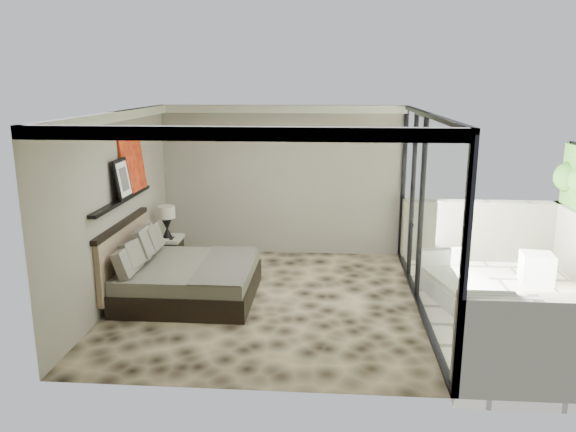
# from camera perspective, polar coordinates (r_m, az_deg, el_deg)

# --- Properties ---
(floor) EXTENTS (5.00, 5.00, 0.00)m
(floor) POSITION_cam_1_polar(r_m,az_deg,el_deg) (8.54, -2.08, -8.64)
(floor) COLOR black
(floor) RESTS_ON ground
(ceiling) EXTENTS (4.50, 5.00, 0.02)m
(ceiling) POSITION_cam_1_polar(r_m,az_deg,el_deg) (7.92, -2.26, 10.39)
(ceiling) COLOR silver
(ceiling) RESTS_ON back_wall
(back_wall) EXTENTS (4.50, 0.02, 2.80)m
(back_wall) POSITION_cam_1_polar(r_m,az_deg,el_deg) (10.55, -0.62, 3.59)
(back_wall) COLOR gray
(back_wall) RESTS_ON floor
(left_wall) EXTENTS (0.02, 5.00, 2.80)m
(left_wall) POSITION_cam_1_polar(r_m,az_deg,el_deg) (8.66, -17.05, 0.78)
(left_wall) COLOR gray
(left_wall) RESTS_ON floor
(glass_wall) EXTENTS (0.08, 5.00, 2.80)m
(glass_wall) POSITION_cam_1_polar(r_m,az_deg,el_deg) (8.18, 13.70, 0.25)
(glass_wall) COLOR white
(glass_wall) RESTS_ON floor
(terrace_slab) EXTENTS (3.00, 5.00, 0.12)m
(terrace_slab) POSITION_cam_1_polar(r_m,az_deg,el_deg) (8.98, 22.78, -9.04)
(terrace_slab) COLOR silver
(terrace_slab) RESTS_ON ground
(picture_ledge) EXTENTS (0.12, 2.20, 0.05)m
(picture_ledge) POSITION_cam_1_polar(r_m,az_deg,el_deg) (8.71, -16.49, 1.56)
(picture_ledge) COLOR black
(picture_ledge) RESTS_ON left_wall
(bed) EXTENTS (2.02, 1.96, 1.12)m
(bed) POSITION_cam_1_polar(r_m,az_deg,el_deg) (8.72, -10.66, -6.08)
(bed) COLOR black
(bed) RESTS_ON floor
(nightstand) EXTENTS (0.59, 0.59, 0.53)m
(nightstand) POSITION_cam_1_polar(r_m,az_deg,el_deg) (10.30, -12.15, -3.47)
(nightstand) COLOR black
(nightstand) RESTS_ON floor
(table_lamp) EXTENTS (0.31, 0.31, 0.57)m
(table_lamp) POSITION_cam_1_polar(r_m,az_deg,el_deg) (10.12, -12.23, -0.15)
(table_lamp) COLOR black
(table_lamp) RESTS_ON nightstand
(abstract_canvas) EXTENTS (0.13, 0.90, 0.90)m
(abstract_canvas) POSITION_cam_1_polar(r_m,az_deg,el_deg) (9.16, -15.53, 5.21)
(abstract_canvas) COLOR #B30F10
(abstract_canvas) RESTS_ON picture_ledge
(framed_print) EXTENTS (0.11, 0.50, 0.60)m
(framed_print) POSITION_cam_1_polar(r_m,az_deg,el_deg) (8.61, -16.46, 3.63)
(framed_print) COLOR black
(framed_print) RESTS_ON picture_ledge
(ottoman) EXTENTS (0.55, 0.55, 0.49)m
(ottoman) POSITION_cam_1_polar(r_m,az_deg,el_deg) (10.08, 23.93, -4.86)
(ottoman) COLOR white
(ottoman) RESTS_ON terrace_slab
(lounger) EXTENTS (1.18, 1.75, 0.63)m
(lounger) POSITION_cam_1_polar(r_m,az_deg,el_deg) (8.83, 17.38, -7.18)
(lounger) COLOR silver
(lounger) RESTS_ON terrace_slab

